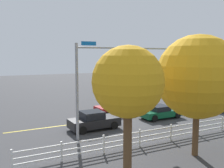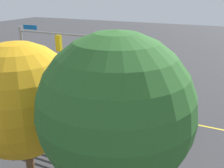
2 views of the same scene
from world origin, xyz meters
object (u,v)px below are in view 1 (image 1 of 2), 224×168
(car_3, at_px, (117,107))
(tree_1, at_px, (128,83))
(tree_2, at_px, (198,77))
(car_2, at_px, (196,99))
(car_1, at_px, (160,112))
(car_4, at_px, (94,121))

(car_3, distance_m, tree_1, 14.93)
(tree_1, bearing_deg, tree_2, -167.34)
(car_2, relative_size, car_3, 1.10)
(tree_1, distance_m, tree_2, 5.52)
(car_1, relative_size, tree_1, 0.62)
(car_4, relative_size, tree_2, 0.58)
(car_2, bearing_deg, car_1, 25.53)
(car_1, distance_m, car_3, 4.49)
(car_3, bearing_deg, tree_2, 82.24)
(tree_1, relative_size, tree_2, 0.89)
(tree_2, bearing_deg, car_4, -66.89)
(car_1, height_order, tree_1, tree_1)
(car_2, xyz_separation_m, tree_2, (11.91, 11.70, 4.07))
(car_2, relative_size, car_4, 1.17)
(tree_2, bearing_deg, car_3, -94.73)
(car_2, bearing_deg, car_3, 2.14)
(car_1, bearing_deg, tree_1, -134.85)
(car_3, xyz_separation_m, tree_1, (6.35, 12.89, 4.06))
(car_3, xyz_separation_m, tree_2, (0.97, 11.68, 4.03))
(tree_2, bearing_deg, tree_1, 12.66)
(tree_1, height_order, tree_2, tree_2)
(car_2, bearing_deg, tree_2, 46.51)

